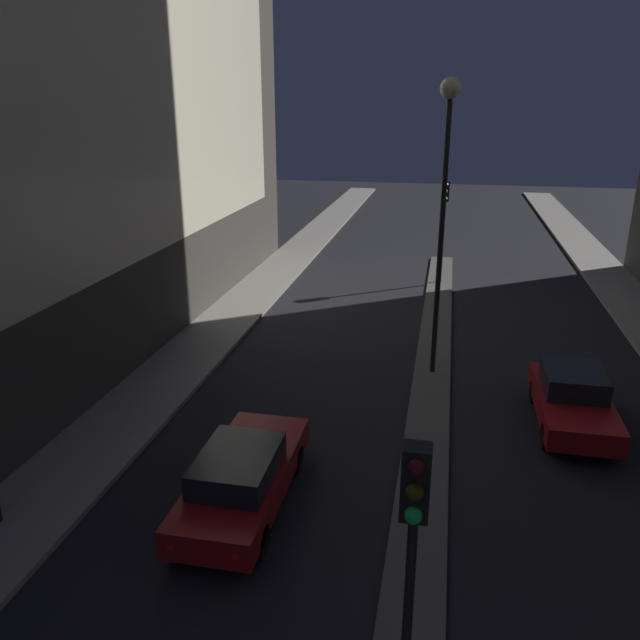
# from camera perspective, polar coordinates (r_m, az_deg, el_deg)

# --- Properties ---
(building_left) EXTENTS (6.01, 32.69, 20.61)m
(building_left) POSITION_cam_1_polar(r_m,az_deg,el_deg) (21.86, -25.41, 23.02)
(building_left) COLOR #423D38
(building_left) RESTS_ON ground
(median_strip) EXTENTS (1.15, 31.83, 0.11)m
(median_strip) POSITION_cam_1_polar(r_m,az_deg,el_deg) (20.18, 10.19, -5.00)
(median_strip) COLOR #56544F
(median_strip) RESTS_ON ground
(traffic_light_near) EXTENTS (0.32, 0.42, 4.71)m
(traffic_light_near) POSITION_cam_1_polar(r_m,az_deg,el_deg) (7.57, 8.40, -19.68)
(traffic_light_near) COLOR black
(traffic_light_near) RESTS_ON median_strip
(traffic_light_mid) EXTENTS (0.32, 0.42, 4.71)m
(traffic_light_mid) POSITION_cam_1_polar(r_m,az_deg,el_deg) (29.67, 11.33, 9.89)
(traffic_light_mid) COLOR black
(traffic_light_mid) RESTS_ON median_strip
(street_lamp) EXTENTS (0.60, 0.60, 8.81)m
(street_lamp) POSITION_cam_1_polar(r_m,az_deg,el_deg) (18.73, 11.40, 13.41)
(street_lamp) COLOR black
(street_lamp) RESTS_ON median_strip
(car_left_lane) EXTENTS (1.80, 4.75, 1.48)m
(car_left_lane) POSITION_cam_1_polar(r_m,az_deg,el_deg) (13.77, -7.10, -14.01)
(car_left_lane) COLOR maroon
(car_left_lane) RESTS_ON ground
(car_right_lane) EXTENTS (1.82, 4.18, 1.51)m
(car_right_lane) POSITION_cam_1_polar(r_m,az_deg,el_deg) (18.11, 22.10, -6.72)
(car_right_lane) COLOR maroon
(car_right_lane) RESTS_ON ground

